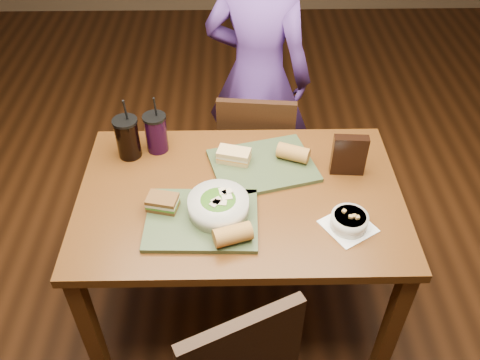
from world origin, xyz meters
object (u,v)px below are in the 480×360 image
(salad_bowl, at_px, (218,205))
(sandwich_far, at_px, (234,155))
(tray_far, at_px, (263,166))
(sandwich_near, at_px, (163,202))
(soup_bowl, at_px, (349,221))
(baguette_near, at_px, (233,234))
(chair_far, at_px, (254,154))
(tray_near, at_px, (202,220))
(cup_berry, at_px, (156,133))
(baguette_far, at_px, (293,153))
(dining_table, at_px, (240,209))
(chip_bag, at_px, (349,155))
(cup_cola, at_px, (128,138))
(diner, at_px, (258,77))

(salad_bowl, relative_size, sandwich_far, 1.52)
(tray_far, bearing_deg, sandwich_near, -147.43)
(soup_bowl, relative_size, baguette_near, 1.69)
(tray_far, bearing_deg, sandwich_far, 168.47)
(tray_far, distance_m, sandwich_near, 0.47)
(chair_far, xyz_separation_m, tray_near, (-0.23, -0.73, 0.28))
(salad_bowl, distance_m, soup_bowl, 0.49)
(sandwich_near, xyz_separation_m, sandwich_far, (0.27, 0.28, 0.00))
(sandwich_far, relative_size, cup_berry, 0.55)
(tray_far, relative_size, baguette_far, 3.11)
(dining_table, height_order, soup_bowl, soup_bowl)
(sandwich_near, relative_size, baguette_near, 0.94)
(tray_near, relative_size, cup_berry, 1.54)
(cup_berry, xyz_separation_m, chip_bag, (0.81, -0.17, 0.00))
(chair_far, bearing_deg, baguette_far, -69.81)
(baguette_far, height_order, cup_berry, cup_berry)
(tray_far, relative_size, cup_berry, 1.54)
(dining_table, xyz_separation_m, baguette_near, (-0.03, -0.27, 0.14))
(cup_cola, bearing_deg, chip_bag, -8.03)
(chip_bag, bearing_deg, salad_bowl, -151.13)
(dining_table, height_order, baguette_near, baguette_near)
(baguette_near, bearing_deg, tray_far, 73.07)
(diner, xyz_separation_m, tray_far, (-0.01, -0.69, -0.02))
(diner, bearing_deg, tray_far, 107.51)
(tray_near, height_order, cup_cola, cup_cola)
(soup_bowl, bearing_deg, sandwich_far, 138.67)
(tray_far, bearing_deg, baguette_far, 12.90)
(cup_berry, bearing_deg, sandwich_near, -81.07)
(chair_far, bearing_deg, sandwich_far, -105.18)
(diner, relative_size, baguette_near, 11.36)
(salad_bowl, distance_m, sandwich_near, 0.22)
(salad_bowl, xyz_separation_m, baguette_near, (0.05, -0.15, -0.00))
(salad_bowl, relative_size, baguette_near, 1.68)
(soup_bowl, xyz_separation_m, cup_cola, (-0.88, 0.44, 0.06))
(baguette_near, height_order, baguette_far, same)
(diner, height_order, cup_cola, diner)
(diner, height_order, soup_bowl, diner)
(sandwich_far, xyz_separation_m, baguette_near, (-0.01, -0.45, 0.01))
(diner, bearing_deg, sandwich_near, 84.93)
(baguette_near, relative_size, cup_cola, 0.48)
(dining_table, bearing_deg, baguette_far, 39.38)
(dining_table, height_order, sandwich_near, sandwich_near)
(sandwich_near, relative_size, chip_bag, 0.71)
(baguette_far, bearing_deg, sandwich_near, -151.71)
(chair_far, xyz_separation_m, baguette_near, (-0.12, -0.85, 0.32))
(chair_far, distance_m, baguette_near, 0.92)
(chip_bag, bearing_deg, diner, 119.19)
(chair_far, xyz_separation_m, chip_bag, (0.36, -0.46, 0.36))
(tray_near, distance_m, tray_far, 0.40)
(diner, relative_size, sandwich_far, 10.30)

